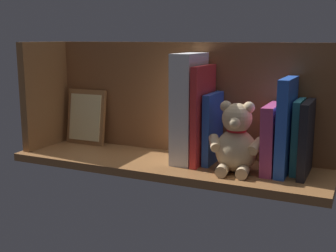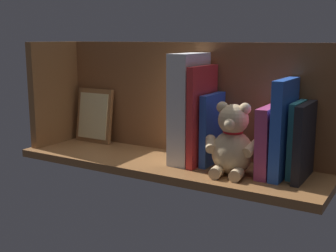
{
  "view_description": "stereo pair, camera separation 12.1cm",
  "coord_description": "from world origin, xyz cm",
  "px_view_note": "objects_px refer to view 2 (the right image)",
  "views": [
    {
      "loc": [
        -50.14,
        108.13,
        33.82
      ],
      "look_at": [
        0.0,
        0.0,
        9.83
      ],
      "focal_mm": 46.83,
      "sensor_mm": 36.0,
      "label": 1
    },
    {
      "loc": [
        -60.88,
        102.47,
        33.82
      ],
      "look_at": [
        0.0,
        0.0,
        9.83
      ],
      "focal_mm": 46.83,
      "sensor_mm": 36.0,
      "label": 2
    }
  ],
  "objects_px": {
    "dictionary_thick_white": "(189,108)",
    "picture_frame_leaning": "(94,116)",
    "teddy_bear": "(232,143)",
    "book_0": "(304,142)"
  },
  "relations": [
    {
      "from": "teddy_bear",
      "to": "picture_frame_leaning",
      "type": "relative_size",
      "value": 1.04
    },
    {
      "from": "teddy_bear",
      "to": "picture_frame_leaning",
      "type": "bearing_deg",
      "value": -17.29
    },
    {
      "from": "teddy_bear",
      "to": "picture_frame_leaning",
      "type": "height_order",
      "value": "teddy_bear"
    },
    {
      "from": "teddy_bear",
      "to": "dictionary_thick_white",
      "type": "xyz_separation_m",
      "value": [
        0.15,
        -0.05,
        0.07
      ]
    },
    {
      "from": "teddy_bear",
      "to": "dictionary_thick_white",
      "type": "distance_m",
      "value": 0.17
    },
    {
      "from": "picture_frame_leaning",
      "to": "dictionary_thick_white",
      "type": "bearing_deg",
      "value": 172.3
    },
    {
      "from": "book_0",
      "to": "picture_frame_leaning",
      "type": "xyz_separation_m",
      "value": [
        0.69,
        -0.05,
        -0.01
      ]
    },
    {
      "from": "dictionary_thick_white",
      "to": "picture_frame_leaning",
      "type": "xyz_separation_m",
      "value": [
        0.38,
        -0.05,
        -0.06
      ]
    },
    {
      "from": "picture_frame_leaning",
      "to": "teddy_bear",
      "type": "bearing_deg",
      "value": 169.36
    },
    {
      "from": "book_0",
      "to": "teddy_bear",
      "type": "bearing_deg",
      "value": 16.9
    }
  ]
}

